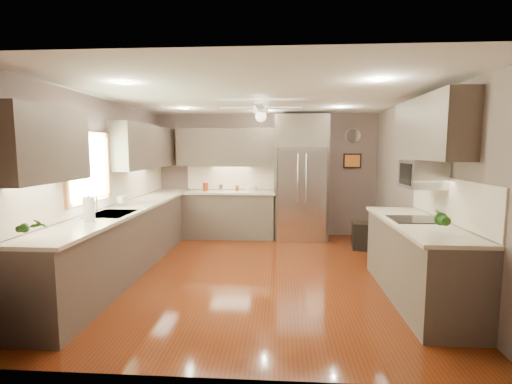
# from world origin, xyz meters

# --- Properties ---
(floor) EXTENTS (5.00, 5.00, 0.00)m
(floor) POSITION_xyz_m (0.00, 0.00, 0.00)
(floor) COLOR #55280B
(floor) RESTS_ON ground
(ceiling) EXTENTS (5.00, 5.00, 0.00)m
(ceiling) POSITION_xyz_m (0.00, 0.00, 2.50)
(ceiling) COLOR white
(ceiling) RESTS_ON ground
(wall_back) EXTENTS (4.50, 0.00, 4.50)m
(wall_back) POSITION_xyz_m (0.00, 2.50, 1.25)
(wall_back) COLOR #67544E
(wall_back) RESTS_ON ground
(wall_front) EXTENTS (4.50, 0.00, 4.50)m
(wall_front) POSITION_xyz_m (0.00, -2.50, 1.25)
(wall_front) COLOR #67544E
(wall_front) RESTS_ON ground
(wall_left) EXTENTS (0.00, 5.00, 5.00)m
(wall_left) POSITION_xyz_m (-2.25, 0.00, 1.25)
(wall_left) COLOR #67544E
(wall_left) RESTS_ON ground
(wall_right) EXTENTS (0.00, 5.00, 5.00)m
(wall_right) POSITION_xyz_m (2.25, 0.00, 1.25)
(wall_right) COLOR #67544E
(wall_right) RESTS_ON ground
(canister_a) EXTENTS (0.14, 0.14, 0.18)m
(canister_a) POSITION_xyz_m (-1.22, 2.19, 1.02)
(canister_a) COLOR maroon
(canister_a) RESTS_ON back_run
(canister_b) EXTENTS (0.11, 0.11, 0.14)m
(canister_b) POSITION_xyz_m (-0.91, 2.23, 1.01)
(canister_b) COLOR silver
(canister_b) RESTS_ON back_run
(canister_d) EXTENTS (0.09, 0.09, 0.11)m
(canister_d) POSITION_xyz_m (-0.58, 2.26, 1.00)
(canister_d) COLOR maroon
(canister_d) RESTS_ON back_run
(soap_bottle) EXTENTS (0.10, 0.10, 0.21)m
(soap_bottle) POSITION_xyz_m (-2.05, 0.15, 1.04)
(soap_bottle) COLOR white
(soap_bottle) RESTS_ON left_run
(potted_plant_left) EXTENTS (0.18, 0.14, 0.29)m
(potted_plant_left) POSITION_xyz_m (-1.95, -2.02, 1.08)
(potted_plant_left) COLOR #245317
(potted_plant_left) RESTS_ON left_run
(potted_plant_right) EXTENTS (0.17, 0.14, 0.31)m
(potted_plant_right) POSITION_xyz_m (1.90, -1.42, 1.09)
(potted_plant_right) COLOR #245317
(potted_plant_right) RESTS_ON right_run
(bowl) EXTENTS (0.31, 0.31, 0.06)m
(bowl) POSITION_xyz_m (-0.29, 2.22, 0.97)
(bowl) COLOR beige
(bowl) RESTS_ON back_run
(left_run) EXTENTS (0.65, 4.70, 1.45)m
(left_run) POSITION_xyz_m (-1.95, 0.15, 0.48)
(left_run) COLOR brown
(left_run) RESTS_ON ground
(back_run) EXTENTS (1.85, 0.65, 1.45)m
(back_run) POSITION_xyz_m (-0.72, 2.20, 0.48)
(back_run) COLOR brown
(back_run) RESTS_ON ground
(uppers) EXTENTS (4.50, 4.70, 0.95)m
(uppers) POSITION_xyz_m (-0.74, 0.71, 1.87)
(uppers) COLOR brown
(uppers) RESTS_ON wall_left
(window) EXTENTS (0.05, 1.12, 0.92)m
(window) POSITION_xyz_m (-2.22, -0.50, 1.55)
(window) COLOR #BFF2B2
(window) RESTS_ON wall_left
(sink) EXTENTS (0.50, 0.70, 0.32)m
(sink) POSITION_xyz_m (-1.93, -0.50, 0.91)
(sink) COLOR silver
(sink) RESTS_ON left_run
(refrigerator) EXTENTS (1.06, 0.75, 2.45)m
(refrigerator) POSITION_xyz_m (0.70, 2.16, 1.19)
(refrigerator) COLOR silver
(refrigerator) RESTS_ON ground
(right_run) EXTENTS (0.70, 2.20, 1.45)m
(right_run) POSITION_xyz_m (1.93, -0.80, 0.48)
(right_run) COLOR brown
(right_run) RESTS_ON ground
(microwave) EXTENTS (0.43, 0.55, 0.34)m
(microwave) POSITION_xyz_m (2.03, -0.55, 1.48)
(microwave) COLOR silver
(microwave) RESTS_ON wall_right
(ceiling_fan) EXTENTS (1.18, 1.18, 0.32)m
(ceiling_fan) POSITION_xyz_m (-0.00, 0.30, 2.33)
(ceiling_fan) COLOR white
(ceiling_fan) RESTS_ON ceiling
(recessed_lights) EXTENTS (2.84, 3.14, 0.01)m
(recessed_lights) POSITION_xyz_m (-0.04, 0.40, 2.49)
(recessed_lights) COLOR white
(recessed_lights) RESTS_ON ceiling
(wall_clock) EXTENTS (0.30, 0.03, 0.30)m
(wall_clock) POSITION_xyz_m (1.75, 2.48, 2.05)
(wall_clock) COLOR white
(wall_clock) RESTS_ON wall_back
(framed_print) EXTENTS (0.36, 0.03, 0.30)m
(framed_print) POSITION_xyz_m (1.75, 2.48, 1.55)
(framed_print) COLOR black
(framed_print) RESTS_ON wall_back
(stool) EXTENTS (0.50, 0.50, 0.50)m
(stool) POSITION_xyz_m (1.82, 1.46, 0.24)
(stool) COLOR black
(stool) RESTS_ON ground
(paper_towel) EXTENTS (0.13, 0.13, 0.32)m
(paper_towel) POSITION_xyz_m (-1.94, -1.05, 1.08)
(paper_towel) COLOR white
(paper_towel) RESTS_ON left_run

